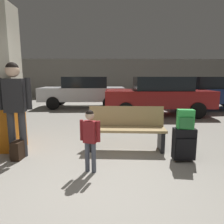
{
  "coord_description": "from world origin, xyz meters",
  "views": [
    {
      "loc": [
        0.16,
        -2.51,
        1.51
      ],
      "look_at": [
        0.27,
        1.3,
        0.85
      ],
      "focal_mm": 32.85,
      "sensor_mm": 36.0,
      "label": 1
    }
  ],
  "objects_px": {
    "adult": "(15,100)",
    "backpack_bright": "(185,119)",
    "bench": "(126,128)",
    "parked_car_near": "(158,95)",
    "parked_car_far": "(83,91)",
    "structural_pillar": "(3,81)",
    "suitcase": "(184,144)",
    "backpack_dark_floor": "(18,150)",
    "parked_car_side": "(213,92)",
    "child": "(90,134)"
  },
  "relations": [
    {
      "from": "adult",
      "to": "backpack_bright",
      "type": "bearing_deg",
      "value": -5.8
    },
    {
      "from": "bench",
      "to": "adult",
      "type": "xyz_separation_m",
      "value": [
        -2.1,
        -0.37,
        0.65
      ]
    },
    {
      "from": "parked_car_near",
      "to": "backpack_bright",
      "type": "bearing_deg",
      "value": -98.49
    },
    {
      "from": "adult",
      "to": "parked_car_far",
      "type": "relative_size",
      "value": 0.43
    },
    {
      "from": "structural_pillar",
      "to": "backpack_bright",
      "type": "relative_size",
      "value": 8.44
    },
    {
      "from": "suitcase",
      "to": "parked_car_near",
      "type": "distance_m",
      "value": 4.67
    },
    {
      "from": "adult",
      "to": "backpack_dark_floor",
      "type": "bearing_deg",
      "value": -72.78
    },
    {
      "from": "parked_car_side",
      "to": "backpack_bright",
      "type": "bearing_deg",
      "value": -121.05
    },
    {
      "from": "bench",
      "to": "backpack_dark_floor",
      "type": "distance_m",
      "value": 2.14
    },
    {
      "from": "backpack_bright",
      "to": "child",
      "type": "relative_size",
      "value": 0.34
    },
    {
      "from": "backpack_dark_floor",
      "to": "parked_car_far",
      "type": "bearing_deg",
      "value": 85.65
    },
    {
      "from": "backpack_bright",
      "to": "parked_car_near",
      "type": "xyz_separation_m",
      "value": [
        0.69,
        4.6,
        0.03
      ]
    },
    {
      "from": "bench",
      "to": "suitcase",
      "type": "height_order",
      "value": "bench"
    },
    {
      "from": "parked_car_near",
      "to": "parked_car_far",
      "type": "height_order",
      "value": "same"
    },
    {
      "from": "bench",
      "to": "parked_car_near",
      "type": "distance_m",
      "value": 4.26
    },
    {
      "from": "bench",
      "to": "backpack_dark_floor",
      "type": "xyz_separation_m",
      "value": [
        -2.06,
        -0.5,
        -0.28
      ]
    },
    {
      "from": "structural_pillar",
      "to": "parked_car_near",
      "type": "height_order",
      "value": "structural_pillar"
    },
    {
      "from": "parked_car_side",
      "to": "parked_car_far",
      "type": "bearing_deg",
      "value": 171.49
    },
    {
      "from": "backpack_bright",
      "to": "parked_car_near",
      "type": "distance_m",
      "value": 4.65
    },
    {
      "from": "child",
      "to": "adult",
      "type": "relative_size",
      "value": 0.57
    },
    {
      "from": "structural_pillar",
      "to": "parked_car_far",
      "type": "relative_size",
      "value": 0.7
    },
    {
      "from": "bench",
      "to": "suitcase",
      "type": "xyz_separation_m",
      "value": [
        0.97,
        -0.69,
        -0.12
      ]
    },
    {
      "from": "bench",
      "to": "parked_car_far",
      "type": "xyz_separation_m",
      "value": [
        -1.55,
        6.15,
        0.36
      ]
    },
    {
      "from": "suitcase",
      "to": "parked_car_far",
      "type": "relative_size",
      "value": 0.15
    },
    {
      "from": "backpack_bright",
      "to": "parked_car_side",
      "type": "height_order",
      "value": "parked_car_side"
    },
    {
      "from": "child",
      "to": "parked_car_far",
      "type": "xyz_separation_m",
      "value": [
        -0.88,
        7.21,
        0.19
      ]
    },
    {
      "from": "bench",
      "to": "parked_car_far",
      "type": "bearing_deg",
      "value": 104.16
    },
    {
      "from": "structural_pillar",
      "to": "bench",
      "type": "height_order",
      "value": "structural_pillar"
    },
    {
      "from": "backpack_bright",
      "to": "suitcase",
      "type": "bearing_deg",
      "value": 21.28
    },
    {
      "from": "structural_pillar",
      "to": "adult",
      "type": "distance_m",
      "value": 0.65
    },
    {
      "from": "backpack_bright",
      "to": "parked_car_far",
      "type": "height_order",
      "value": "parked_car_far"
    },
    {
      "from": "parked_car_far",
      "to": "structural_pillar",
      "type": "bearing_deg",
      "value": -98.59
    },
    {
      "from": "backpack_dark_floor",
      "to": "backpack_bright",
      "type": "bearing_deg",
      "value": -3.42
    },
    {
      "from": "backpack_bright",
      "to": "child",
      "type": "height_order",
      "value": "child"
    },
    {
      "from": "child",
      "to": "bench",
      "type": "bearing_deg",
      "value": 57.64
    },
    {
      "from": "adult",
      "to": "backpack_dark_floor",
      "type": "relative_size",
      "value": 5.19
    },
    {
      "from": "suitcase",
      "to": "child",
      "type": "height_order",
      "value": "child"
    },
    {
      "from": "parked_car_far",
      "to": "adult",
      "type": "bearing_deg",
      "value": -94.79
    },
    {
      "from": "parked_car_far",
      "to": "parked_car_side",
      "type": "bearing_deg",
      "value": -8.51
    },
    {
      "from": "structural_pillar",
      "to": "parked_car_near",
      "type": "distance_m",
      "value": 5.7
    },
    {
      "from": "backpack_bright",
      "to": "parked_car_far",
      "type": "xyz_separation_m",
      "value": [
        -2.52,
        6.83,
        0.03
      ]
    },
    {
      "from": "suitcase",
      "to": "backpack_bright",
      "type": "relative_size",
      "value": 1.78
    },
    {
      "from": "backpack_bright",
      "to": "child",
      "type": "xyz_separation_m",
      "value": [
        -1.64,
        -0.38,
        -0.15
      ]
    },
    {
      "from": "structural_pillar",
      "to": "parked_car_side",
      "type": "relative_size",
      "value": 0.67
    },
    {
      "from": "suitcase",
      "to": "adult",
      "type": "distance_m",
      "value": 3.18
    },
    {
      "from": "structural_pillar",
      "to": "bench",
      "type": "xyz_separation_m",
      "value": [
        2.47,
        -0.04,
        -0.98
      ]
    },
    {
      "from": "suitcase",
      "to": "child",
      "type": "relative_size",
      "value": 0.6
    },
    {
      "from": "backpack_dark_floor",
      "to": "parked_car_side",
      "type": "height_order",
      "value": "parked_car_side"
    },
    {
      "from": "adult",
      "to": "parked_car_side",
      "type": "bearing_deg",
      "value": 40.23
    },
    {
      "from": "bench",
      "to": "suitcase",
      "type": "distance_m",
      "value": 1.2
    }
  ]
}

